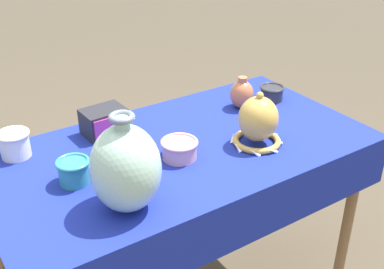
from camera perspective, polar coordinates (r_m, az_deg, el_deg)
display_table at (r=1.72m, az=-1.04°, el=-3.76°), size 1.35×0.72×0.78m
vase_tall_bulbous at (r=1.33m, az=-7.87°, el=-3.95°), size 0.20×0.20×0.30m
vase_dome_bell at (r=1.68m, az=7.83°, el=1.40°), size 0.18×0.18×0.20m
mosaic_tile_box at (r=1.78m, az=-10.35°, el=1.51°), size 0.16×0.13×0.10m
cup_wide_ivory at (r=1.71m, az=-20.29°, el=-0.99°), size 0.11×0.11×0.09m
jar_round_terracotta at (r=1.96m, az=5.93°, el=4.79°), size 0.10×0.10×0.13m
cup_wide_rose at (r=1.60m, az=-1.50°, el=-1.68°), size 0.13×0.13×0.07m
cup_wide_charcoal at (r=2.06m, az=9.45°, el=4.95°), size 0.11×0.11×0.06m
cup_wide_teal at (r=1.52m, az=-13.85°, el=-4.18°), size 0.11×0.11×0.08m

